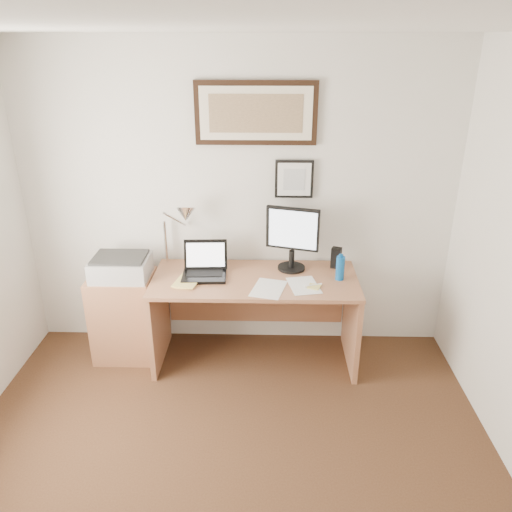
{
  "coord_description": "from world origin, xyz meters",
  "views": [
    {
      "loc": [
        0.25,
        -1.86,
        2.45
      ],
      "look_at": [
        0.16,
        1.43,
        1.02
      ],
      "focal_mm": 35.0,
      "sensor_mm": 36.0,
      "label": 1
    }
  ],
  "objects_px": {
    "book": "(177,280)",
    "printer": "(121,267)",
    "desk": "(255,299)",
    "side_cabinet": "(125,316)",
    "water_bottle": "(340,268)",
    "lcd_monitor": "(292,236)",
    "laptop": "(205,268)"
  },
  "relations": [
    {
      "from": "book",
      "to": "lcd_monitor",
      "type": "height_order",
      "value": "lcd_monitor"
    },
    {
      "from": "book",
      "to": "printer",
      "type": "bearing_deg",
      "value": 166.9
    },
    {
      "from": "side_cabinet",
      "to": "lcd_monitor",
      "type": "height_order",
      "value": "lcd_monitor"
    },
    {
      "from": "book",
      "to": "side_cabinet",
      "type": "bearing_deg",
      "value": 165.67
    },
    {
      "from": "desk",
      "to": "printer",
      "type": "height_order",
      "value": "printer"
    },
    {
      "from": "book",
      "to": "printer",
      "type": "distance_m",
      "value": 0.47
    },
    {
      "from": "water_bottle",
      "to": "book",
      "type": "xyz_separation_m",
      "value": [
        -1.25,
        -0.07,
        -0.09
      ]
    },
    {
      "from": "water_bottle",
      "to": "laptop",
      "type": "bearing_deg",
      "value": 177.38
    },
    {
      "from": "laptop",
      "to": "side_cabinet",
      "type": "bearing_deg",
      "value": 179.47
    },
    {
      "from": "side_cabinet",
      "to": "book",
      "type": "relative_size",
      "value": 3.07
    },
    {
      "from": "water_bottle",
      "to": "lcd_monitor",
      "type": "height_order",
      "value": "lcd_monitor"
    },
    {
      "from": "side_cabinet",
      "to": "book",
      "type": "height_order",
      "value": "book"
    },
    {
      "from": "desk",
      "to": "side_cabinet",
      "type": "bearing_deg",
      "value": -178.11
    },
    {
      "from": "laptop",
      "to": "printer",
      "type": "relative_size",
      "value": 0.8
    },
    {
      "from": "side_cabinet",
      "to": "desk",
      "type": "height_order",
      "value": "desk"
    },
    {
      "from": "water_bottle",
      "to": "book",
      "type": "height_order",
      "value": "water_bottle"
    },
    {
      "from": "water_bottle",
      "to": "laptop",
      "type": "xyz_separation_m",
      "value": [
        -1.05,
        0.05,
        -0.04
      ]
    },
    {
      "from": "desk",
      "to": "book",
      "type": "bearing_deg",
      "value": -165.36
    },
    {
      "from": "side_cabinet",
      "to": "desk",
      "type": "bearing_deg",
      "value": 1.89
    },
    {
      "from": "book",
      "to": "laptop",
      "type": "relative_size",
      "value": 0.68
    },
    {
      "from": "side_cabinet",
      "to": "water_bottle",
      "type": "xyz_separation_m",
      "value": [
        1.73,
        -0.05,
        0.48
      ]
    },
    {
      "from": "printer",
      "to": "desk",
      "type": "bearing_deg",
      "value": 2.71
    },
    {
      "from": "laptop",
      "to": "lcd_monitor",
      "type": "relative_size",
      "value": 0.67
    },
    {
      "from": "lcd_monitor",
      "to": "printer",
      "type": "distance_m",
      "value": 1.37
    },
    {
      "from": "water_bottle",
      "to": "book",
      "type": "distance_m",
      "value": 1.26
    },
    {
      "from": "laptop",
      "to": "lcd_monitor",
      "type": "distance_m",
      "value": 0.73
    },
    {
      "from": "water_bottle",
      "to": "printer",
      "type": "relative_size",
      "value": 0.43
    },
    {
      "from": "water_bottle",
      "to": "lcd_monitor",
      "type": "bearing_deg",
      "value": 154.52
    },
    {
      "from": "water_bottle",
      "to": "laptop",
      "type": "relative_size",
      "value": 0.54
    },
    {
      "from": "desk",
      "to": "laptop",
      "type": "distance_m",
      "value": 0.49
    },
    {
      "from": "desk",
      "to": "lcd_monitor",
      "type": "distance_m",
      "value": 0.61
    },
    {
      "from": "laptop",
      "to": "lcd_monitor",
      "type": "height_order",
      "value": "lcd_monitor"
    }
  ]
}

